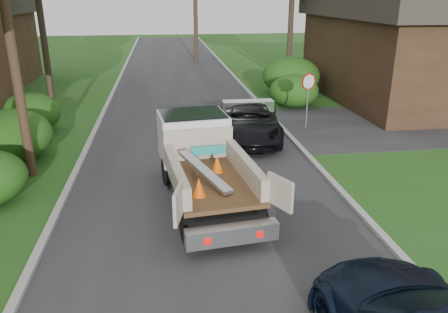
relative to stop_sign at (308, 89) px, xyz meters
The scene contains 14 objects.
ground 10.55m from the stop_sign, 120.02° to the right, with size 120.00×120.00×0.00m, color #264F16.
road 5.58m from the stop_sign, 169.11° to the left, with size 8.00×90.00×0.02m, color #28282B.
side_street 7.03m from the stop_sign, ahead, with size 16.00×7.00×0.02m, color #28282B.
curb_left 9.51m from the stop_sign, behind, with size 0.20×90.00×0.12m, color #9E9E99.
curb_right 2.27m from the stop_sign, 137.73° to the left, with size 0.20×90.00×0.12m, color #9E9E99.
stop_sign is the anchor object (origin of this frame).
utility_pole 11.91m from the stop_sign, 159.38° to the right, with size 2.42×1.25×10.00m.
house_right 9.37m from the stop_sign, 32.66° to the left, with size 9.72×12.96×6.20m.
hedge_left_b 11.99m from the stop_sign, 167.94° to the right, with size 2.86×2.86×1.87m, color #174910.
hedge_left_c 12.08m from the stop_sign, behind, with size 2.60×2.60×1.70m, color #174910.
hedge_right_a 4.15m from the stop_sign, 81.47° to the left, with size 2.60×2.60×1.70m, color #174910.
hedge_right_b 7.15m from the stop_sign, 79.48° to the left, with size 3.38×3.38×2.21m, color #174910.
flatbed_truck 8.03m from the stop_sign, 131.25° to the right, with size 3.02×5.99×2.19m.
black_pickup 3.18m from the stop_sign, 158.70° to the right, with size 2.45×5.32×1.48m, color black.
Camera 1 is at (-1.06, -9.14, 5.61)m, focal length 35.00 mm.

